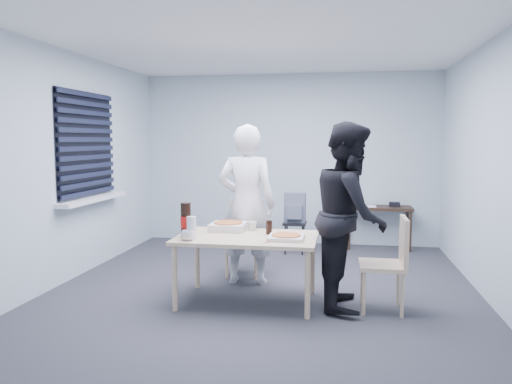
% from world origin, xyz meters
% --- Properties ---
extents(room, '(5.00, 5.00, 5.00)m').
position_xyz_m(room, '(-2.20, 0.40, 1.44)').
color(room, '#2B2C30').
rests_on(room, ground).
extents(dining_table, '(1.36, 0.86, 0.66)m').
position_xyz_m(dining_table, '(-0.10, -0.45, 0.60)').
color(dining_table, '#CCAE8A').
rests_on(dining_table, ground).
extents(chair_far, '(0.42, 0.42, 0.89)m').
position_xyz_m(chair_far, '(-0.32, 0.60, 0.51)').
color(chair_far, '#CCAE8A').
rests_on(chair_far, ground).
extents(chair_right, '(0.42, 0.42, 0.89)m').
position_xyz_m(chair_right, '(1.28, -0.48, 0.51)').
color(chair_right, '#CCAE8A').
rests_on(chair_right, ground).
extents(person_white, '(0.65, 0.42, 1.77)m').
position_xyz_m(person_white, '(-0.23, 0.21, 0.89)').
color(person_white, white).
rests_on(person_white, ground).
extents(person_black, '(0.47, 0.86, 1.77)m').
position_xyz_m(person_black, '(0.89, -0.40, 0.89)').
color(person_black, black).
rests_on(person_black, ground).
extents(side_table, '(0.94, 0.42, 0.63)m').
position_xyz_m(side_table, '(1.35, 2.28, 0.55)').
color(side_table, '#332218').
rests_on(side_table, ground).
extents(stool, '(0.32, 0.32, 0.45)m').
position_xyz_m(stool, '(0.16, 1.77, 0.33)').
color(stool, black).
rests_on(stool, ground).
extents(backpack, '(0.30, 0.22, 0.41)m').
position_xyz_m(backpack, '(0.16, 1.76, 0.65)').
color(backpack, slate).
rests_on(backpack, stool).
extents(pizza_box_a, '(0.35, 0.35, 0.09)m').
position_xyz_m(pizza_box_a, '(-0.35, -0.18, 0.70)').
color(pizza_box_a, silver).
rests_on(pizza_box_a, dining_table).
extents(pizza_box_b, '(0.33, 0.33, 0.05)m').
position_xyz_m(pizza_box_b, '(0.30, -0.55, 0.68)').
color(pizza_box_b, silver).
rests_on(pizza_box_b, dining_table).
extents(mug_a, '(0.17, 0.17, 0.10)m').
position_xyz_m(mug_a, '(-0.60, -0.76, 0.71)').
color(mug_a, silver).
rests_on(mug_a, dining_table).
extents(mug_b, '(0.10, 0.10, 0.09)m').
position_xyz_m(mug_b, '(-0.10, -0.14, 0.71)').
color(mug_b, silver).
rests_on(mug_b, dining_table).
extents(cola_glass, '(0.07, 0.07, 0.14)m').
position_xyz_m(cola_glass, '(0.10, -0.32, 0.73)').
color(cola_glass, black).
rests_on(cola_glass, dining_table).
extents(soda_bottle, '(0.10, 0.10, 0.33)m').
position_xyz_m(soda_bottle, '(-0.68, -0.58, 0.82)').
color(soda_bottle, black).
rests_on(soda_bottle, dining_table).
extents(plastic_cups, '(0.12, 0.12, 0.21)m').
position_xyz_m(plastic_cups, '(-0.60, -0.67, 0.77)').
color(plastic_cups, silver).
rests_on(plastic_cups, dining_table).
extents(rubber_band, '(0.05, 0.05, 0.00)m').
position_xyz_m(rubber_band, '(0.13, -0.74, 0.66)').
color(rubber_band, red).
rests_on(rubber_band, dining_table).
extents(papers, '(0.26, 0.32, 0.00)m').
position_xyz_m(papers, '(1.20, 2.27, 0.63)').
color(papers, white).
rests_on(papers, side_table).
extents(black_box, '(0.15, 0.11, 0.06)m').
position_xyz_m(black_box, '(1.57, 2.29, 0.66)').
color(black_box, black).
rests_on(black_box, side_table).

